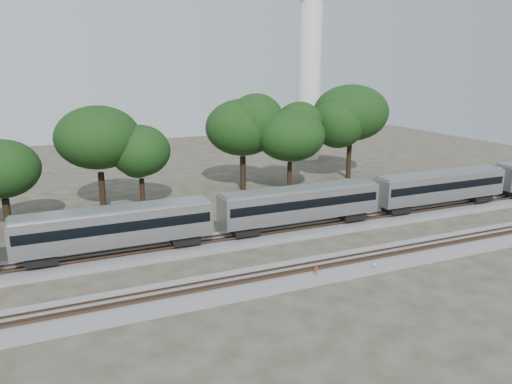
# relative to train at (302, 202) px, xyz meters

# --- Properties ---
(ground) EXTENTS (160.00, 160.00, 0.00)m
(ground) POSITION_rel_train_xyz_m (-9.51, -6.00, -3.26)
(ground) COLOR #383328
(ground) RESTS_ON ground
(track_far) EXTENTS (160.00, 5.00, 0.73)m
(track_far) POSITION_rel_train_xyz_m (-9.51, 0.00, -3.06)
(track_far) COLOR slate
(track_far) RESTS_ON ground
(track_near) EXTENTS (160.00, 5.00, 0.73)m
(track_near) POSITION_rel_train_xyz_m (-9.51, -10.00, -3.06)
(track_near) COLOR slate
(track_near) RESTS_ON ground
(train) EXTENTS (92.42, 3.19, 4.70)m
(train) POSITION_rel_train_xyz_m (0.00, 0.00, 0.00)
(train) COLOR #B3B6BB
(train) RESTS_ON ground
(switch_stand_red) EXTENTS (0.37, 0.10, 1.15)m
(switch_stand_red) POSITION_rel_train_xyz_m (-4.76, -11.26, -2.53)
(switch_stand_red) COLOR #512D19
(switch_stand_red) RESTS_ON ground
(switch_stand_white) EXTENTS (0.28, 0.12, 0.92)m
(switch_stand_white) POSITION_rel_train_xyz_m (0.56, -12.18, -2.68)
(switch_stand_white) COLOR #512D19
(switch_stand_white) RESTS_ON ground
(switch_lever) EXTENTS (0.55, 0.39, 0.30)m
(switch_lever) POSITION_rel_train_xyz_m (-4.65, -11.87, -3.11)
(switch_lever) COLOR #512D19
(switch_lever) RESTS_ON ground
(tree_2) EXTENTS (7.13, 7.13, 10.06)m
(tree_2) POSITION_rel_train_xyz_m (-28.77, 12.00, 3.73)
(tree_2) COLOR black
(tree_2) RESTS_ON ground
(tree_3) EXTENTS (9.28, 9.28, 13.08)m
(tree_3) POSITION_rel_train_xyz_m (-18.52, 16.13, 5.85)
(tree_3) COLOR black
(tree_3) RESTS_ON ground
(tree_4) EXTENTS (7.58, 7.58, 10.69)m
(tree_4) POSITION_rel_train_xyz_m (-13.99, 14.78, 4.17)
(tree_4) COLOR black
(tree_4) RESTS_ON ground
(tree_5) EXTENTS (9.06, 9.06, 12.78)m
(tree_5) POSITION_rel_train_xyz_m (1.26, 19.64, 5.64)
(tree_5) COLOR black
(tree_5) RESTS_ON ground
(tree_6) EXTENTS (8.16, 8.16, 11.51)m
(tree_6) POSITION_rel_train_xyz_m (6.55, 15.45, 4.75)
(tree_6) COLOR black
(tree_6) RESTS_ON ground
(tree_7) EXTENTS (10.37, 10.37, 14.62)m
(tree_7) POSITION_rel_train_xyz_m (19.30, 19.89, 6.93)
(tree_7) COLOR black
(tree_7) RESTS_ON ground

